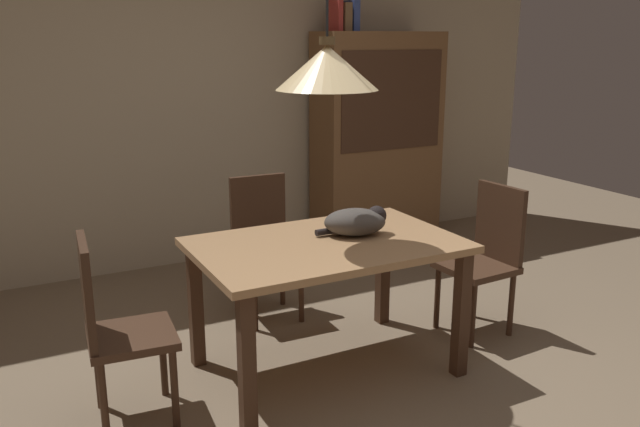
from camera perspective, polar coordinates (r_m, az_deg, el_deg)
The scene contains 12 objects.
ground at distance 3.51m, azimuth 5.84°, elevation -16.00°, with size 10.00×10.00×0.00m, color #847056.
back_wall at distance 5.42m, azimuth -9.55°, elevation 11.11°, with size 6.40×0.10×2.90m, color beige.
dining_table at distance 3.54m, azimuth 0.57°, elevation -4.02°, with size 1.40×0.90×0.75m.
chair_far_back at distance 4.34m, azimuth -4.88°, elevation -2.34°, with size 0.41×0.41×0.93m.
chair_right_side at distance 4.21m, azimuth 14.22°, elevation -3.31°, with size 0.42×0.42×0.93m.
chair_left_side at distance 3.26m, azimuth -17.49°, elevation -9.09°, with size 0.43×0.43×0.93m.
cat_sleeping at distance 3.61m, azimuth 3.20°, elevation -0.70°, with size 0.41×0.32×0.16m.
pendant_lamp at distance 3.35m, azimuth 0.61°, elevation 12.59°, with size 0.52×0.52×1.30m.
hutch_bookcase at distance 5.78m, azimuth 4.96°, elevation 5.90°, with size 1.12×0.45×1.85m.
book_red_tall at distance 5.49m, azimuth 1.25°, elevation 16.99°, with size 0.04×0.22×0.28m, color #B73833.
book_brown_thick at distance 5.52m, azimuth 1.89°, elevation 16.67°, with size 0.06×0.24×0.22m, color brown.
book_blue_wide at distance 5.56m, azimuth 2.59°, elevation 16.75°, with size 0.06×0.24×0.24m, color #384C93.
Camera 1 is at (-1.69, -2.49, 1.81)m, focal length 36.89 mm.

